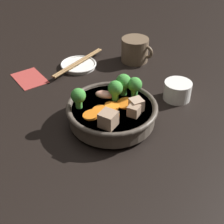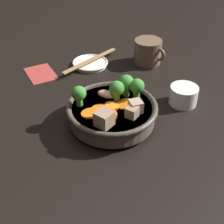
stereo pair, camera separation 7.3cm
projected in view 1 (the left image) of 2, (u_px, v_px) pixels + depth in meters
name	position (u px, v px, depth m)	size (l,w,h in m)	color
ground_plane	(112.00, 123.00, 0.75)	(3.00, 3.00, 0.00)	black
stirfry_bowl	(112.00, 110.00, 0.73)	(0.21, 0.21, 0.10)	#51473D
side_saucer	(79.00, 65.00, 0.97)	(0.11, 0.11, 0.01)	white
tea_cup	(177.00, 90.00, 0.82)	(0.07, 0.07, 0.05)	white
dark_mug	(135.00, 50.00, 0.99)	(0.11, 0.09, 0.07)	brown
napkin	(30.00, 78.00, 0.92)	(0.13, 0.11, 0.00)	#A33833
chopsticks_pair	(78.00, 62.00, 0.96)	(0.02, 0.22, 0.01)	olive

